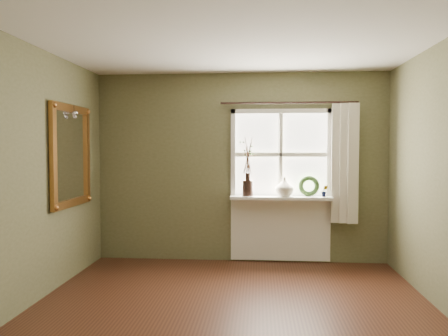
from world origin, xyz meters
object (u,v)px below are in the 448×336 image
(cream_vase, at_px, (285,187))
(gilt_mirror, at_px, (71,155))
(dark_jug, at_px, (248,188))
(wreath, at_px, (309,188))

(cream_vase, xyz_separation_m, gilt_mirror, (-2.56, -0.90, 0.43))
(dark_jug, relative_size, wreath, 0.76)
(dark_jug, xyz_separation_m, gilt_mirror, (-2.07, -0.90, 0.45))
(gilt_mirror, bearing_deg, wreath, 17.94)
(dark_jug, distance_m, gilt_mirror, 2.30)
(wreath, bearing_deg, dark_jug, -165.68)
(dark_jug, xyz_separation_m, wreath, (0.82, 0.04, 0.00))
(cream_vase, distance_m, gilt_mirror, 2.75)
(dark_jug, relative_size, gilt_mirror, 0.18)
(dark_jug, height_order, cream_vase, cream_vase)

